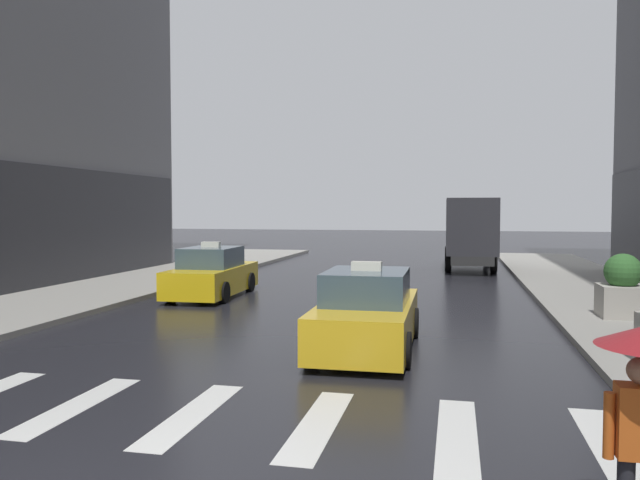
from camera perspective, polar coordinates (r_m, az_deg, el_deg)
crosswalk_markings at (r=9.07m, az=-11.74°, el=-15.49°), size 11.30×2.80×0.01m
taxi_lead at (r=12.61m, az=4.37°, el=-6.86°), size 1.97×4.56×1.80m
taxi_second at (r=20.47m, az=-9.95°, el=-3.16°), size 2.05×4.60×1.80m
box_truck at (r=30.16m, az=13.69°, el=0.86°), size 2.38×7.58×3.35m
planter_mid_block at (r=17.21m, az=26.21°, el=-4.05°), size 1.10×1.10×1.60m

